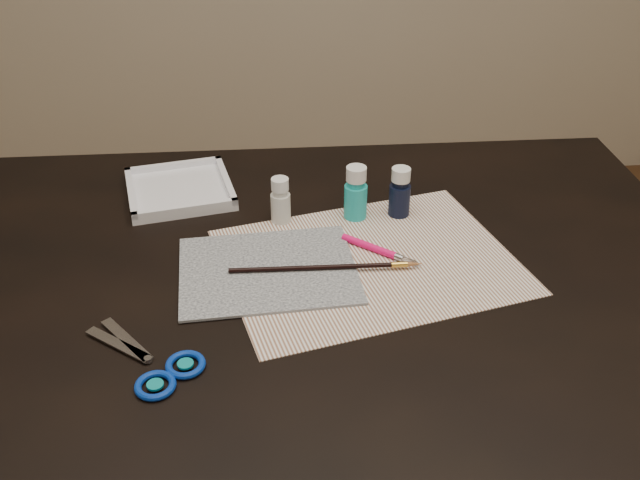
{
  "coord_description": "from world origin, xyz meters",
  "views": [
    {
      "loc": [
        -0.07,
        -0.94,
        1.4
      ],
      "look_at": [
        0.0,
        0.0,
        0.8
      ],
      "focal_mm": 40.0,
      "sensor_mm": 36.0,
      "label": 1
    }
  ],
  "objects": [
    {
      "name": "canvas",
      "position": [
        -0.08,
        -0.01,
        0.75
      ],
      "size": [
        0.3,
        0.24,
        0.0
      ],
      "primitive_type": "cube",
      "rotation": [
        0.0,
        0.0,
        0.08
      ],
      "color": "black",
      "rests_on": "paper"
    },
    {
      "name": "paper",
      "position": [
        0.08,
        0.01,
        0.75
      ],
      "size": [
        0.53,
        0.46,
        0.0
      ],
      "primitive_type": "cube",
      "rotation": [
        0.0,
        0.0,
        0.25
      ],
      "color": "white",
      "rests_on": "table"
    },
    {
      "name": "paint_bottle_navy",
      "position": [
        0.15,
        0.15,
        0.8
      ],
      "size": [
        0.04,
        0.04,
        0.09
      ],
      "primitive_type": "cylinder",
      "rotation": [
        0.0,
        0.0,
        0.1
      ],
      "color": "black",
      "rests_on": "table"
    },
    {
      "name": "paintbrush",
      "position": [
        0.01,
        -0.02,
        0.76
      ],
      "size": [
        0.31,
        0.01,
        0.01
      ],
      "primitive_type": null,
      "rotation": [
        0.0,
        0.0,
        -0.02
      ],
      "color": "black",
      "rests_on": "canvas"
    },
    {
      "name": "paint_bottle_white",
      "position": [
        -0.06,
        0.15,
        0.79
      ],
      "size": [
        0.04,
        0.04,
        0.09
      ],
      "primitive_type": "cylinder",
      "rotation": [
        0.0,
        0.0,
        0.2
      ],
      "color": "silver",
      "rests_on": "table"
    },
    {
      "name": "paint_bottle_cyan",
      "position": [
        0.07,
        0.15,
        0.8
      ],
      "size": [
        0.05,
        0.05,
        0.1
      ],
      "primitive_type": "cylinder",
      "rotation": [
        0.0,
        0.0,
        -0.36
      ],
      "color": "#1EB6B8",
      "rests_on": "table"
    },
    {
      "name": "craft_knife",
      "position": [
        0.1,
        0.02,
        0.76
      ],
      "size": [
        0.12,
        0.11,
        0.01
      ],
      "primitive_type": null,
      "rotation": [
        0.0,
        0.0,
        -0.69
      ],
      "color": "#FE0F6B",
      "rests_on": "paper"
    },
    {
      "name": "scissors",
      "position": [
        -0.27,
        -0.2,
        0.76
      ],
      "size": [
        0.23,
        0.21,
        0.01
      ],
      "primitive_type": null,
      "rotation": [
        0.0,
        0.0,
        2.49
      ],
      "color": "silver",
      "rests_on": "table"
    },
    {
      "name": "palette_tray",
      "position": [
        -0.25,
        0.26,
        0.76
      ],
      "size": [
        0.23,
        0.23,
        0.02
      ],
      "primitive_type": "cube",
      "rotation": [
        0.0,
        0.0,
        0.21
      ],
      "color": "white",
      "rests_on": "table"
    },
    {
      "name": "table",
      "position": [
        0.0,
        0.0,
        0.38
      ],
      "size": [
        1.3,
        0.9,
        0.75
      ],
      "primitive_type": "cube",
      "color": "black",
      "rests_on": "ground"
    }
  ]
}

